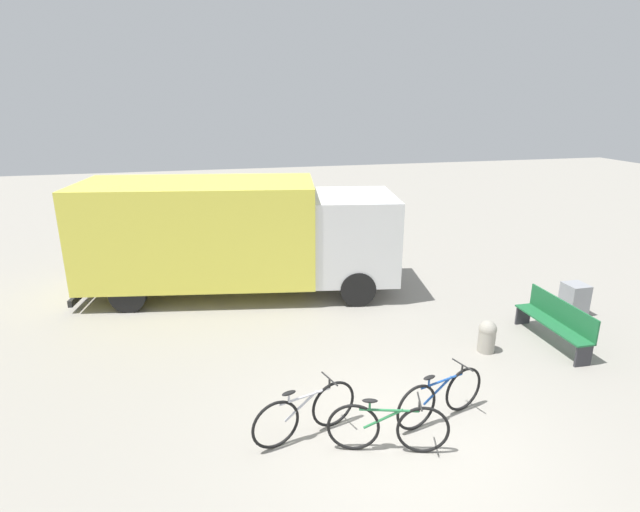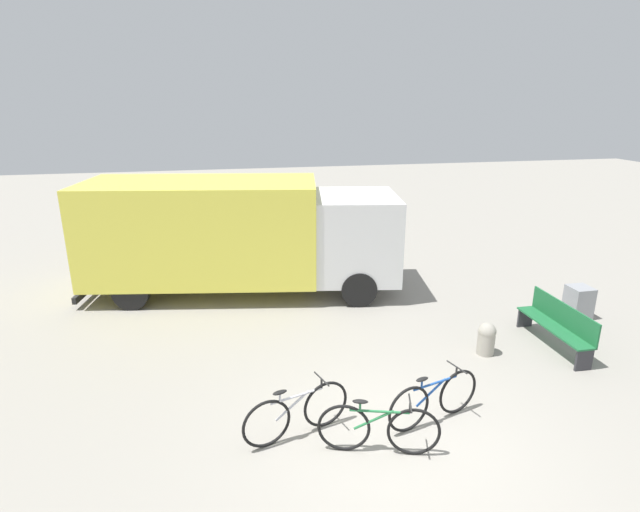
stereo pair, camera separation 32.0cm
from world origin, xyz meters
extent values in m
plane|color=gray|center=(0.00, 0.00, 0.00)|extent=(60.00, 60.00, 0.00)
cube|color=#EAE04C|center=(-2.80, 6.75, 1.65)|extent=(6.03, 3.47, 2.44)
cube|color=silver|center=(1.02, 6.10, 1.47)|extent=(2.44, 2.76, 2.08)
cube|color=black|center=(-5.64, 7.23, 0.24)|extent=(0.50, 2.41, 0.16)
cylinder|color=black|center=(1.21, 7.20, 0.43)|extent=(0.90, 0.42, 0.86)
cylinder|color=black|center=(0.83, 5.00, 0.43)|extent=(0.90, 0.42, 0.86)
cylinder|color=black|center=(-4.15, 8.11, 0.43)|extent=(0.90, 0.42, 0.86)
cylinder|color=black|center=(-4.52, 5.91, 0.43)|extent=(0.90, 0.42, 0.86)
cube|color=#1E6638|center=(4.09, 2.18, 0.44)|extent=(0.42, 1.99, 0.04)
cube|color=#1E6638|center=(4.27, 2.18, 0.67)|extent=(0.06, 1.99, 0.50)
cube|color=#2D2D33|center=(4.08, 1.24, 0.21)|extent=(0.34, 0.05, 0.42)
cube|color=#2D2D33|center=(4.10, 3.13, 0.21)|extent=(0.34, 0.05, 0.42)
torus|color=black|center=(-1.87, 0.31, 0.38)|extent=(0.73, 0.27, 0.75)
torus|color=black|center=(-0.94, 0.61, 0.38)|extent=(0.73, 0.27, 0.75)
cylinder|color=silver|center=(-1.41, 0.46, 0.68)|extent=(0.80, 0.29, 0.04)
cylinder|color=silver|center=(-1.48, 0.44, 0.54)|extent=(0.54, 0.20, 0.35)
cylinder|color=silver|center=(-1.66, 0.38, 0.74)|extent=(0.03, 0.03, 0.12)
ellipsoid|color=black|center=(-1.66, 0.38, 0.82)|extent=(0.24, 0.15, 0.05)
cylinder|color=black|center=(-1.01, 0.59, 0.76)|extent=(0.03, 0.03, 0.16)
cylinder|color=black|center=(-1.01, 0.59, 0.84)|extent=(0.16, 0.43, 0.02)
torus|color=black|center=(-0.81, 0.00, 0.38)|extent=(0.74, 0.26, 0.75)
torus|color=black|center=(0.12, -0.28, 0.38)|extent=(0.74, 0.26, 0.75)
cylinder|color=#26723F|center=(-0.34, -0.14, 0.68)|extent=(0.81, 0.27, 0.04)
cylinder|color=#26723F|center=(-0.41, -0.12, 0.54)|extent=(0.54, 0.19, 0.35)
cylinder|color=#26723F|center=(-0.60, -0.07, 0.74)|extent=(0.03, 0.03, 0.12)
ellipsoid|color=black|center=(-0.60, -0.07, 0.82)|extent=(0.24, 0.15, 0.05)
cylinder|color=black|center=(0.05, -0.26, 0.76)|extent=(0.03, 0.03, 0.16)
cylinder|color=black|center=(0.05, -0.26, 0.84)|extent=(0.15, 0.43, 0.02)
torus|color=black|center=(0.25, 0.23, 0.38)|extent=(0.74, 0.26, 0.75)
torus|color=black|center=(1.19, 0.51, 0.38)|extent=(0.74, 0.26, 0.75)
cylinder|color=#1E4C9E|center=(0.72, 0.37, 0.68)|extent=(0.81, 0.27, 0.04)
cylinder|color=#1E4C9E|center=(0.65, 0.35, 0.54)|extent=(0.54, 0.20, 0.35)
cylinder|color=#1E4C9E|center=(0.46, 0.30, 0.74)|extent=(0.03, 0.03, 0.12)
ellipsoid|color=black|center=(0.46, 0.30, 0.82)|extent=(0.24, 0.15, 0.05)
cylinder|color=black|center=(1.12, 0.49, 0.76)|extent=(0.03, 0.03, 0.16)
cylinder|color=black|center=(1.12, 0.49, 0.84)|extent=(0.15, 0.43, 0.02)
cylinder|color=#9E998C|center=(2.62, 2.18, 0.24)|extent=(0.33, 0.33, 0.48)
sphere|color=#9E998C|center=(2.62, 2.18, 0.48)|extent=(0.35, 0.35, 0.35)
cube|color=gray|center=(5.57, 3.33, 0.37)|extent=(0.48, 0.50, 0.74)
camera|label=1|loc=(-2.66, -5.71, 4.84)|focal=28.00mm
camera|label=2|loc=(-2.35, -5.78, 4.84)|focal=28.00mm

